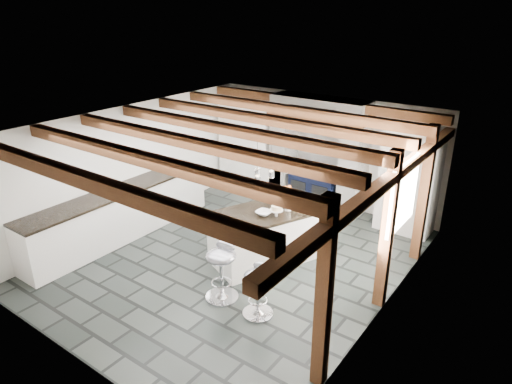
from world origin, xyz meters
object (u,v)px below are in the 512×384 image
Objects in this scene: kitchen_island at (266,235)px; bar_stool_near at (258,284)px; range_cooker at (316,185)px; bar_stool_far at (221,265)px.

kitchen_island is 2.57× the size of bar_stool_near.
bar_stool_far is (0.51, -3.69, 0.09)m from range_cooker.
range_cooker is at bearing 89.43° from bar_stool_far.
range_cooker is 3.87m from bar_stool_near.
kitchen_island is (0.40, -2.43, -0.01)m from range_cooker.
range_cooker is 0.49× the size of kitchen_island.
bar_stool_far reaches higher than bar_stool_near.
bar_stool_far is at bearing -61.29° from kitchen_island.
bar_stool_near is at bearing -72.59° from range_cooker.
kitchen_island is 1.27m from bar_stool_far.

